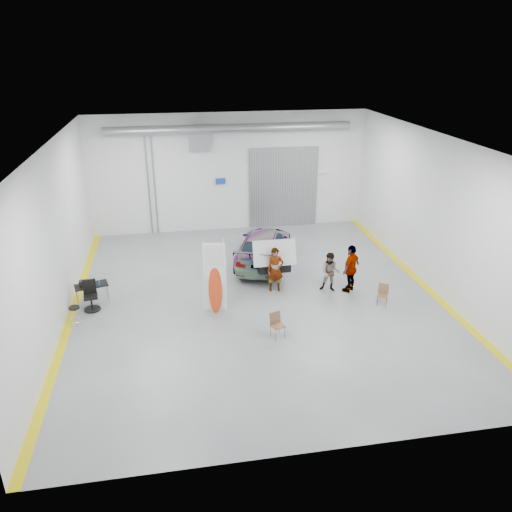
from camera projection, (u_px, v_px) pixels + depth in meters
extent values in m
plane|color=slate|center=(257.00, 298.00, 19.25)|extent=(16.00, 16.00, 0.00)
cube|color=silver|center=(55.00, 237.00, 16.96)|extent=(0.02, 16.00, 6.00)
cube|color=silver|center=(436.00, 214.00, 19.18)|extent=(0.02, 16.00, 6.00)
cube|color=silver|center=(230.00, 173.00, 25.31)|extent=(14.00, 0.02, 6.00)
cube|color=silver|center=(321.00, 347.00, 10.82)|extent=(14.00, 0.02, 6.00)
cube|color=white|center=(257.00, 141.00, 16.89)|extent=(14.00, 16.00, 0.02)
cube|color=#92969B|center=(284.00, 188.00, 26.04)|extent=(3.60, 0.12, 4.20)
cube|color=gray|center=(199.00, 138.00, 24.29)|extent=(1.00, 0.50, 1.20)
cylinder|color=gray|center=(230.00, 128.00, 23.86)|extent=(11.90, 0.44, 0.44)
cube|color=#143EA7|center=(220.00, 181.00, 25.32)|extent=(0.50, 0.04, 0.30)
cube|color=white|center=(321.00, 171.00, 26.04)|extent=(0.70, 0.04, 0.25)
cylinder|color=gray|center=(155.00, 186.00, 24.84)|extent=(0.08, 0.08, 5.00)
cylinder|color=gray|center=(148.00, 186.00, 24.79)|extent=(0.08, 0.08, 5.00)
cube|color=#D1BE0B|center=(72.00, 313.00, 18.16)|extent=(0.30, 16.00, 0.01)
cube|color=#D1BE0B|center=(422.00, 284.00, 20.33)|extent=(0.30, 16.00, 0.01)
imported|color=silver|center=(263.00, 246.00, 22.17)|extent=(3.61, 5.51, 1.48)
imported|color=#90724E|center=(275.00, 270.00, 19.51)|extent=(0.69, 0.48, 1.79)
imported|color=#467281|center=(330.00, 272.00, 19.53)|extent=(0.96, 0.87, 1.60)
imported|color=#A46C36|center=(351.00, 268.00, 19.44)|extent=(1.15, 1.10, 1.95)
cube|color=white|center=(216.00, 288.00, 17.93)|extent=(0.81, 0.15, 1.72)
ellipsoid|color=#FF5816|center=(216.00, 290.00, 17.88)|extent=(0.51, 0.29, 1.82)
cube|color=white|center=(215.00, 255.00, 17.40)|extent=(0.78, 0.14, 0.91)
cylinder|color=white|center=(206.00, 277.00, 17.69)|extent=(0.02, 0.02, 2.87)
cylinder|color=white|center=(225.00, 275.00, 17.79)|extent=(0.02, 0.02, 2.87)
cube|color=brown|center=(278.00, 326.00, 16.54)|extent=(0.51, 0.50, 0.04)
cube|color=brown|center=(277.00, 317.00, 16.61)|extent=(0.41, 0.21, 0.39)
cube|color=brown|center=(383.00, 295.00, 18.58)|extent=(0.51, 0.51, 0.04)
cube|color=brown|center=(381.00, 288.00, 18.66)|extent=(0.37, 0.25, 0.37)
cylinder|color=black|center=(74.00, 308.00, 17.04)|extent=(0.37, 0.37, 0.05)
torus|color=silver|center=(76.00, 320.00, 17.24)|extent=(0.39, 0.39, 0.02)
cylinder|color=gray|center=(76.00, 298.00, 18.45)|extent=(0.03, 0.03, 0.72)
cylinder|color=gray|center=(107.00, 296.00, 18.63)|extent=(0.03, 0.03, 0.72)
cylinder|color=gray|center=(78.00, 292.00, 18.90)|extent=(0.03, 0.03, 0.72)
cylinder|color=gray|center=(108.00, 290.00, 19.08)|extent=(0.03, 0.03, 0.72)
cube|color=black|center=(91.00, 285.00, 18.62)|extent=(1.30, 0.88, 0.04)
cylinder|color=#174A8D|center=(99.00, 283.00, 18.52)|extent=(0.08, 0.08, 0.22)
cube|color=black|center=(84.00, 283.00, 18.58)|extent=(0.35, 0.22, 0.18)
cylinder|color=black|center=(92.00, 309.00, 18.37)|extent=(0.60, 0.60, 0.04)
cylinder|color=black|center=(92.00, 303.00, 18.27)|extent=(0.06, 0.06, 0.51)
cube|color=black|center=(91.00, 297.00, 18.16)|extent=(0.56, 0.56, 0.07)
cube|color=black|center=(90.00, 286.00, 18.25)|extent=(0.48, 0.13, 0.54)
cube|color=silver|center=(274.00, 250.00, 19.78)|extent=(1.73, 1.05, 0.04)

